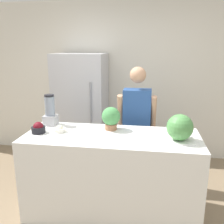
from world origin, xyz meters
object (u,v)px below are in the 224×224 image
Objects in this scene: bowl_cream at (60,129)px; blender at (50,112)px; refrigerator at (82,109)px; watermelon at (180,127)px; potted_plant at (111,117)px; bowl_cherries at (38,128)px; person at (137,125)px.

blender is (-0.21, 0.25, 0.14)m from bowl_cream.
refrigerator is 6.64× the size of watermelon.
blender reaches higher than watermelon.
potted_plant is (-0.74, 0.25, -0.00)m from watermelon.
bowl_cream is (0.11, -1.31, 0.09)m from refrigerator.
refrigerator is at bearing 135.26° from watermelon.
potted_plant is at bearing 16.65° from bowl_cherries.
person is 1.30m from bowl_cherries.
person is at bearing 39.87° from bowl_cream.
person reaches higher than blender.
person reaches higher than bowl_cherries.
bowl_cream is at bearing -140.13° from person.
bowl_cherries is 0.40× the size of blender.
bowl_cream is at bearing -85.02° from refrigerator.
refrigerator reaches higher than bowl_cream.
blender is (-1.03, -0.44, 0.27)m from person.
bowl_cherries is 0.33m from blender.
blender is at bearing 167.65° from watermelon.
refrigerator is 4.72× the size of blender.
bowl_cherries is at bearing 179.20° from watermelon.
refrigerator is at bearing 84.96° from blender.
watermelon is at bearing -18.99° from potted_plant.
refrigerator reaches higher than blender.
bowl_cream is (0.23, 0.06, -0.02)m from bowl_cherries.
blender is 1.41× the size of potted_plant.
potted_plant is (-0.27, -0.51, 0.25)m from person.
blender is at bearing 174.43° from potted_plant.
potted_plant is at bearing 17.55° from bowl_cream.
watermelon reaches higher than bowl_cherries.
watermelon is (0.47, -0.77, 0.25)m from person.
person is (0.94, -0.63, -0.04)m from refrigerator.
person is at bearing 23.02° from blender.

